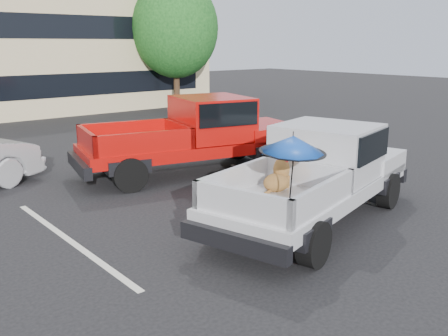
% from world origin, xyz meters
% --- Properties ---
extents(ground, '(90.00, 90.00, 0.00)m').
position_xyz_m(ground, '(0.00, 0.00, 0.00)').
color(ground, black).
rests_on(ground, ground).
extents(stripe_left, '(0.12, 5.00, 0.01)m').
position_xyz_m(stripe_left, '(-3.00, 2.00, 0.00)').
color(stripe_left, silver).
rests_on(stripe_left, ground).
extents(stripe_right, '(0.12, 5.00, 0.01)m').
position_xyz_m(stripe_right, '(3.00, 2.00, 0.00)').
color(stripe_right, silver).
rests_on(stripe_right, ground).
extents(motel_building, '(20.40, 8.40, 6.30)m').
position_xyz_m(motel_building, '(2.00, 20.99, 3.21)').
color(motel_building, '#CBB687').
rests_on(motel_building, ground).
extents(tree_right, '(4.46, 4.46, 6.78)m').
position_xyz_m(tree_right, '(9.00, 16.00, 4.21)').
color(tree_right, '#332114').
rests_on(tree_right, ground).
extents(tree_back, '(4.68, 4.68, 7.11)m').
position_xyz_m(tree_back, '(6.00, 24.00, 4.41)').
color(tree_back, '#332114').
rests_on(tree_back, ground).
extents(silver_pickup, '(6.00, 3.32, 2.06)m').
position_xyz_m(silver_pickup, '(1.40, -0.08, 1.05)').
color(silver_pickup, black).
rests_on(silver_pickup, ground).
extents(red_pickup, '(6.53, 3.51, 2.04)m').
position_xyz_m(red_pickup, '(1.97, 4.40, 1.12)').
color(red_pickup, black).
rests_on(red_pickup, ground).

